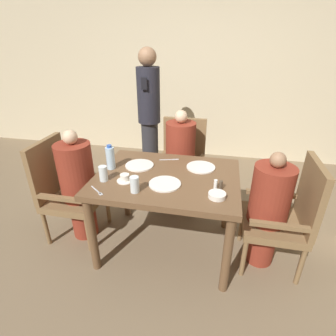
% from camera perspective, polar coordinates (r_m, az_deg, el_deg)
% --- Properties ---
extents(ground_plane, '(16.00, 16.00, 0.00)m').
position_cam_1_polar(ground_plane, '(2.67, -0.21, -16.31)').
color(ground_plane, '#7A664C').
extents(wall_back, '(8.00, 0.06, 2.80)m').
position_cam_1_polar(wall_back, '(4.30, 6.77, 20.80)').
color(wall_back, beige).
rests_on(wall_back, ground_plane).
extents(dining_table, '(1.21, 0.92, 0.76)m').
position_cam_1_polar(dining_table, '(2.27, -0.24, -3.94)').
color(dining_table, brown).
rests_on(dining_table, ground_plane).
extents(chair_left_side, '(0.50, 0.50, 0.99)m').
position_cam_1_polar(chair_left_side, '(2.71, -21.52, -4.08)').
color(chair_left_side, brown).
rests_on(chair_left_side, ground_plane).
extents(diner_in_left_chair, '(0.32, 0.32, 1.11)m').
position_cam_1_polar(diner_in_left_chair, '(2.61, -18.92, -3.53)').
color(diner_in_left_chair, maroon).
rests_on(diner_in_left_chair, ground_plane).
extents(chair_far_side, '(0.50, 0.50, 0.99)m').
position_cam_1_polar(chair_far_side, '(3.09, 3.11, 1.65)').
color(chair_far_side, brown).
rests_on(chair_far_side, ground_plane).
extents(diner_in_far_chair, '(0.32, 0.32, 1.15)m').
position_cam_1_polar(diner_in_far_chair, '(2.92, 2.67, 1.73)').
color(diner_in_far_chair, maroon).
rests_on(diner_in_far_chair, ground_plane).
extents(chair_right_side, '(0.50, 0.50, 0.99)m').
position_cam_1_polar(chair_right_side, '(2.39, 24.39, -9.10)').
color(chair_right_side, brown).
rests_on(chair_right_side, ground_plane).
extents(diner_in_right_chair, '(0.32, 0.32, 1.05)m').
position_cam_1_polar(diner_in_right_chair, '(2.34, 20.90, -8.44)').
color(diner_in_right_chair, maroon).
rests_on(diner_in_right_chair, ground_plane).
extents(standing_host, '(0.29, 0.33, 1.72)m').
position_cam_1_polar(standing_host, '(3.52, -4.14, 11.81)').
color(standing_host, '#2D2D33').
rests_on(standing_host, ground_plane).
extents(plate_main_left, '(0.26, 0.26, 0.01)m').
position_cam_1_polar(plate_main_left, '(2.37, 7.16, 0.19)').
color(plate_main_left, white).
rests_on(plate_main_left, dining_table).
extents(plate_main_right, '(0.26, 0.26, 0.01)m').
position_cam_1_polar(plate_main_right, '(2.40, -6.22, 0.59)').
color(plate_main_right, white).
rests_on(plate_main_right, dining_table).
extents(plate_dessert_center, '(0.26, 0.26, 0.01)m').
position_cam_1_polar(plate_dessert_center, '(2.09, -0.69, -3.47)').
color(plate_dessert_center, white).
rests_on(plate_dessert_center, dining_table).
extents(teacup_with_saucer, '(0.13, 0.13, 0.06)m').
position_cam_1_polar(teacup_with_saucer, '(2.16, -9.36, -2.24)').
color(teacup_with_saucer, white).
rests_on(teacup_with_saucer, dining_table).
extents(bowl_small, '(0.13, 0.13, 0.04)m').
position_cam_1_polar(bowl_small, '(1.95, 10.63, -5.85)').
color(bowl_small, white).
rests_on(bowl_small, dining_table).
extents(water_bottle, '(0.08, 0.08, 0.22)m').
position_cam_1_polar(water_bottle, '(2.36, -12.43, 2.21)').
color(water_bottle, silver).
rests_on(water_bottle, dining_table).
extents(glass_tall_near, '(0.07, 0.07, 0.13)m').
position_cam_1_polar(glass_tall_near, '(1.98, -7.28, -3.57)').
color(glass_tall_near, silver).
rests_on(glass_tall_near, dining_table).
extents(glass_tall_mid, '(0.07, 0.07, 0.13)m').
position_cam_1_polar(glass_tall_mid, '(2.18, -13.91, -1.17)').
color(glass_tall_mid, silver).
rests_on(glass_tall_mid, dining_table).
extents(salt_shaker, '(0.03, 0.03, 0.08)m').
position_cam_1_polar(salt_shaker, '(2.05, 10.31, -3.53)').
color(salt_shaker, white).
rests_on(salt_shaker, dining_table).
extents(pepper_shaker, '(0.03, 0.03, 0.07)m').
position_cam_1_polar(pepper_shaker, '(2.05, 11.40, -3.68)').
color(pepper_shaker, '#4C3D2D').
rests_on(pepper_shaker, dining_table).
extents(fork_beside_plate, '(0.15, 0.12, 0.00)m').
position_cam_1_polar(fork_beside_plate, '(2.06, -15.05, -4.96)').
color(fork_beside_plate, silver).
rests_on(fork_beside_plate, dining_table).
extents(knife_beside_plate, '(0.18, 0.06, 0.00)m').
position_cam_1_polar(knife_beside_plate, '(2.51, 0.46, 1.86)').
color(knife_beside_plate, silver).
rests_on(knife_beside_plate, dining_table).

